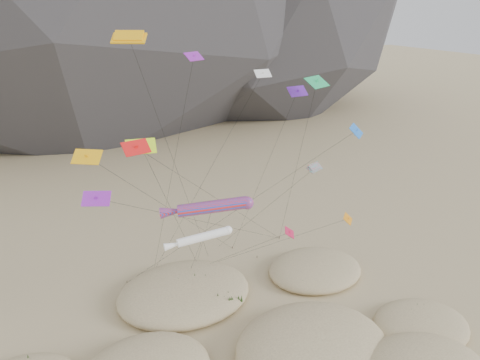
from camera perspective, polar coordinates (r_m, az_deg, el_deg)
name	(u,v)px	position (r m, az deg, el deg)	size (l,w,h in m)	color
dunes	(260,356)	(46.63, 2.44, -20.65)	(48.09, 36.09, 4.11)	#CCB789
kite_stakes	(204,263)	(61.21, -4.43, -10.06)	(22.26, 4.13, 0.30)	#3F2D1E
rainbow_tube_kite	(209,207)	(46.42, -3.76, -3.33)	(8.92, 13.34, 13.64)	#FF271A
white_tube_kite	(200,238)	(44.67, -4.86, -7.02)	(6.77, 11.38, 11.44)	white
orange_parafoil	(130,41)	(40.66, -13.23, 16.13)	(12.50, 12.45, 29.49)	#F4A80C
multi_parafoil	(313,169)	(48.44, 8.85, 1.31)	(5.03, 16.28, 16.22)	red
delta_kites	(235,143)	(44.14, -0.64, 4.57)	(29.18, 17.31, 27.32)	blue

